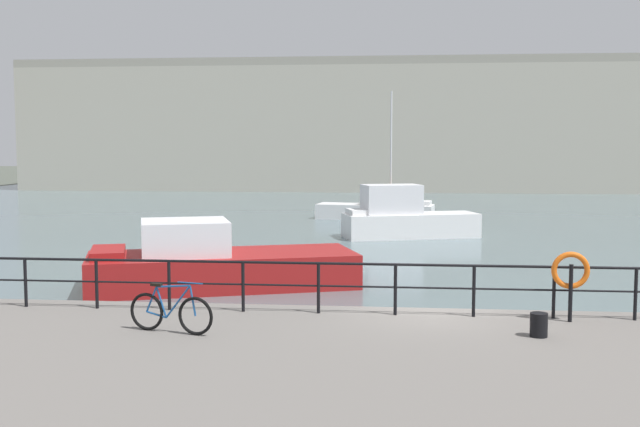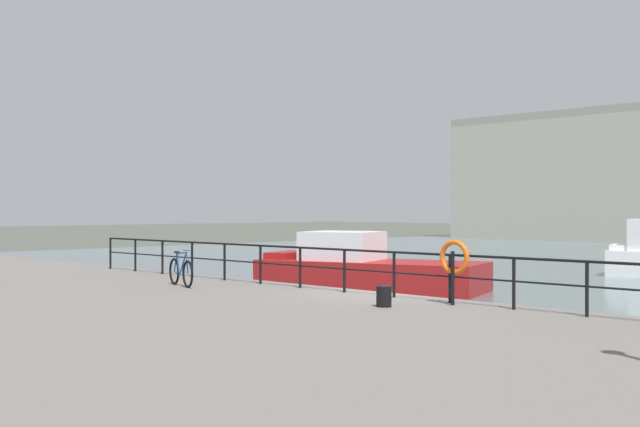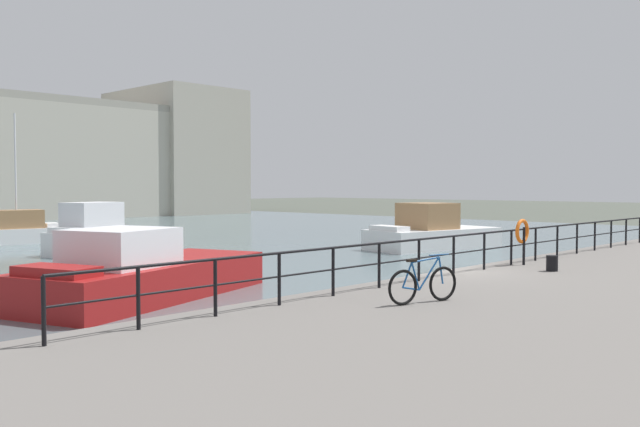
# 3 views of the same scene
# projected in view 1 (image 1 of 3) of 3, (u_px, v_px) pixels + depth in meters

# --- Properties ---
(ground_plane) EXTENTS (240.00, 240.00, 0.00)m
(ground_plane) POSITION_uv_depth(u_px,v_px,m) (429.00, 344.00, 16.73)
(ground_plane) COLOR #4C5147
(water_basin) EXTENTS (80.00, 60.00, 0.01)m
(water_basin) POSITION_uv_depth(u_px,v_px,m) (409.00, 215.00, 46.65)
(water_basin) COLOR slate
(water_basin) RESTS_ON ground_plane
(harbor_building) EXTENTS (69.86, 15.20, 14.26)m
(harbor_building) POSITION_uv_depth(u_px,v_px,m) (463.00, 127.00, 72.31)
(harbor_building) COLOR #B2AD9E
(harbor_building) RESTS_ON ground_plane
(moored_small_launch) EXTENTS (6.73, 2.83, 7.16)m
(moored_small_launch) POSITION_uv_depth(u_px,v_px,m) (380.00, 207.00, 43.66)
(moored_small_launch) COLOR white
(moored_small_launch) RESTS_ON water_basin
(moored_red_daysailer) EXTENTS (8.41, 5.31, 2.03)m
(moored_red_daysailer) POSITION_uv_depth(u_px,v_px,m) (214.00, 264.00, 23.16)
(moored_red_daysailer) COLOR maroon
(moored_red_daysailer) RESTS_ON water_basin
(moored_harbor_tender) EXTENTS (6.40, 3.71, 2.42)m
(moored_harbor_tender) POSITION_uv_depth(u_px,v_px,m) (405.00, 218.00, 35.35)
(moored_harbor_tender) COLOR white
(moored_harbor_tender) RESTS_ON water_basin
(quay_railing) EXTENTS (25.54, 0.07, 1.08)m
(quay_railing) POSITION_uv_depth(u_px,v_px,m) (474.00, 281.00, 15.76)
(quay_railing) COLOR black
(quay_railing) RESTS_ON quay_promenade
(parked_bicycle) EXTENTS (1.72, 0.52, 0.98)m
(parked_bicycle) POSITION_uv_depth(u_px,v_px,m) (171.00, 312.00, 14.45)
(parked_bicycle) COLOR black
(parked_bicycle) RESTS_ON quay_promenade
(mooring_bollard) EXTENTS (0.32, 0.32, 0.44)m
(mooring_bollard) POSITION_uv_depth(u_px,v_px,m) (539.00, 325.00, 14.17)
(mooring_bollard) COLOR black
(mooring_bollard) RESTS_ON quay_promenade
(life_ring_stand) EXTENTS (0.75, 0.16, 1.40)m
(life_ring_stand) POSITION_uv_depth(u_px,v_px,m) (571.00, 273.00, 15.33)
(life_ring_stand) COLOR black
(life_ring_stand) RESTS_ON quay_promenade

